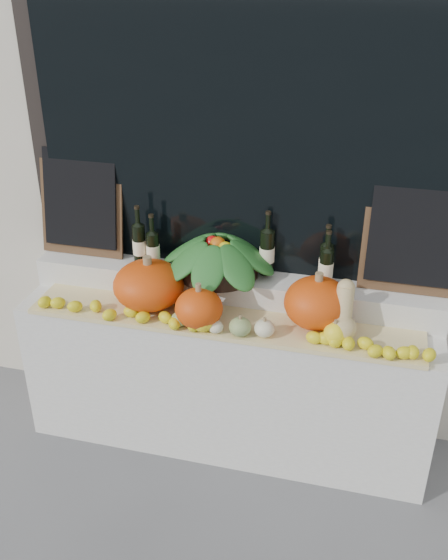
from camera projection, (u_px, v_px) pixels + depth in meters
The scene contains 18 objects.
storefront_facade at pixel (260, 29), 3.37m from camera, with size 7.00×0.94×4.50m.
display_sill at pixel (227, 377), 3.62m from camera, with size 2.30×0.55×0.88m, color silver.
rear_tier at pixel (234, 286), 3.50m from camera, with size 2.30×0.25×0.16m, color silver.
straw_bedding at pixel (222, 322), 3.30m from camera, with size 2.10×0.32×0.03m, color tan.
pumpkin_left at pixel (149, 285), 3.36m from camera, with size 0.39×0.39×0.26m, color #D6470B.
pumpkin_right at pixel (317, 303), 3.19m from camera, with size 0.34×0.34×0.27m, color #D6470B.
pumpkin_center at pixel (199, 308), 3.20m from camera, with size 0.25×0.25×0.21m, color #D6470B.
butternut_squash at pixel (343, 316), 3.10m from camera, with size 0.15×0.21×0.29m.
decorative_gourds at pixel (245, 325), 3.15m from camera, with size 0.89×0.17×0.16m.
lemon_heap at pixel (216, 326), 3.19m from camera, with size 2.20×0.16×0.06m, color yellow, non-canonical shape.
produce_bowl at pixel (218, 256), 3.42m from camera, with size 0.68×0.68×0.23m.
wine_bottle_far_left at pixel (139, 244), 3.50m from camera, with size 0.08×0.08×0.36m.
wine_bottle_near_left at pixel (153, 249), 3.50m from camera, with size 0.08×0.08×0.32m.
wine_bottle_tall at pixel (267, 252), 3.41m from camera, with size 0.08×0.08×0.37m.
wine_bottle_near_right at pixel (326, 263), 3.32m from camera, with size 0.08×0.08×0.34m.
wine_bottle_far_right at pixel (326, 267), 3.31m from camera, with size 0.08×0.08×0.31m.
chalkboard_left at pixel (81, 201), 3.56m from camera, with size 0.50×0.14×0.61m.
chalkboard_right at pixel (413, 234), 3.17m from camera, with size 0.50×0.14×0.61m.
Camera 1 is at (0.70, -1.30, 2.67)m, focal length 40.00 mm.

